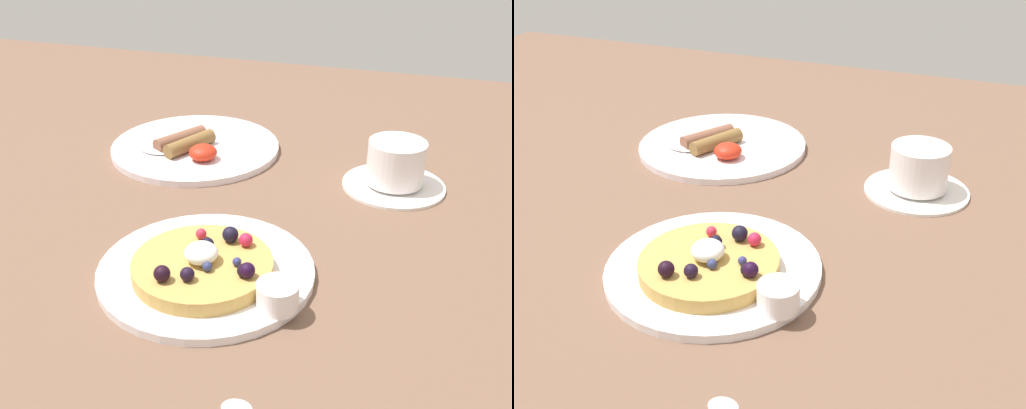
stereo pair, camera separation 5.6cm
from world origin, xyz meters
TOP-DOWN VIEW (x-y plane):
  - ground_plane at (0.00, 0.00)cm, footprint 197.22×158.39cm
  - pancake_plate at (2.48, -7.70)cm, footprint 24.95×24.95cm
  - pancake_with_berries at (2.72, -8.99)cm, footprint 15.95×15.95cm
  - syrup_ramekin at (12.26, -12.34)cm, footprint 4.50×4.50cm
  - breakfast_plate at (-12.17, 25.10)cm, footprint 27.39×27.39cm
  - fried_breakfast at (-12.78, 22.26)cm, footprint 13.93×10.95cm
  - coffee_saucer at (20.48, 21.39)cm, footprint 14.91×14.91cm
  - coffee_cup at (20.48, 21.55)cm, footprint 8.29×11.44cm

SIDE VIEW (x-z plane):
  - ground_plane at x=0.00cm, z-range -3.00..0.00cm
  - coffee_saucer at x=20.48cm, z-range 0.00..0.88cm
  - pancake_plate at x=2.48cm, z-range 0.00..1.05cm
  - breakfast_plate at x=-12.17cm, z-range 0.00..1.05cm
  - fried_breakfast at x=-12.78cm, z-range 0.76..3.38cm
  - pancake_with_berries at x=2.72cm, z-range 0.16..4.18cm
  - syrup_ramekin at x=12.26cm, z-range 1.09..3.98cm
  - coffee_cup at x=20.48cm, z-range 1.00..7.22cm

